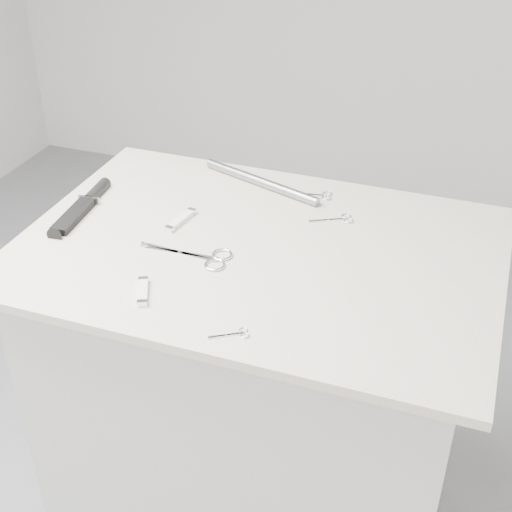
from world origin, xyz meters
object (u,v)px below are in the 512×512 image
(tiny_scissors, at_px, (234,334))
(embroidery_scissors_b, at_px, (318,195))
(metal_rail, at_px, (261,182))
(large_shears, at_px, (205,257))
(pocket_knife_b, at_px, (143,291))
(sheathed_knife, at_px, (85,204))
(embroidery_scissors_a, at_px, (338,219))
(pocket_knife_a, at_px, (181,220))
(plinth, at_px, (258,408))

(tiny_scissors, bearing_deg, embroidery_scissors_b, 58.29)
(embroidery_scissors_b, xyz_separation_m, metal_rail, (-0.14, 0.00, 0.01))
(large_shears, relative_size, pocket_knife_b, 2.26)
(large_shears, distance_m, embroidery_scissors_b, 0.37)
(sheathed_knife, bearing_deg, large_shears, -111.66)
(large_shears, bearing_deg, embroidery_scissors_a, 48.13)
(embroidery_scissors_b, height_order, tiny_scissors, same)
(large_shears, relative_size, tiny_scissors, 2.78)
(embroidery_scissors_b, relative_size, pocket_knife_b, 1.25)
(pocket_knife_a, bearing_deg, large_shears, -128.72)
(embroidery_scissors_a, bearing_deg, pocket_knife_b, -153.42)
(embroidery_scissors_a, xyz_separation_m, sheathed_knife, (-0.56, -0.14, 0.01))
(embroidery_scissors_b, height_order, metal_rail, metal_rail)
(tiny_scissors, distance_m, sheathed_knife, 0.58)
(large_shears, bearing_deg, plinth, 41.67)
(embroidery_scissors_a, distance_m, sheathed_knife, 0.58)
(plinth, relative_size, large_shears, 4.71)
(embroidery_scissors_a, height_order, pocket_knife_b, pocket_knife_b)
(pocket_knife_a, distance_m, pocket_knife_b, 0.27)
(large_shears, bearing_deg, pocket_knife_b, -111.93)
(embroidery_scissors_a, xyz_separation_m, metal_rail, (-0.22, 0.10, 0.01))
(tiny_scissors, distance_m, pocket_knife_a, 0.41)
(embroidery_scissors_a, distance_m, embroidery_scissors_b, 0.12)
(pocket_knife_b, relative_size, metal_rail, 0.26)
(large_shears, height_order, sheathed_knife, sheathed_knife)
(sheathed_knife, bearing_deg, tiny_scissors, -127.40)
(sheathed_knife, bearing_deg, metal_rail, -60.31)
(pocket_knife_a, bearing_deg, embroidery_scissors_b, -39.79)
(embroidery_scissors_a, bearing_deg, large_shears, -160.07)
(sheathed_knife, bearing_deg, pocket_knife_a, -91.64)
(metal_rail, bearing_deg, sheathed_knife, -145.44)
(pocket_knife_a, bearing_deg, plinth, -92.23)
(metal_rail, bearing_deg, pocket_knife_a, -115.89)
(embroidery_scissors_b, relative_size, sheathed_knife, 0.43)
(plinth, xyz_separation_m, large_shears, (-0.09, -0.08, 0.47))
(large_shears, height_order, embroidery_scissors_b, large_shears)
(embroidery_scissors_a, bearing_deg, metal_rail, 127.76)
(embroidery_scissors_b, bearing_deg, plinth, -110.56)
(sheathed_knife, xyz_separation_m, pocket_knife_a, (0.24, 0.01, -0.00))
(sheathed_knife, bearing_deg, pocket_knife_b, -137.24)
(sheathed_knife, xyz_separation_m, pocket_knife_b, (0.28, -0.26, -0.00))
(sheathed_knife, bearing_deg, plinth, -98.15)
(large_shears, height_order, pocket_knife_b, pocket_knife_b)
(plinth, bearing_deg, embroidery_scissors_b, 77.76)
(sheathed_knife, bearing_deg, embroidery_scissors_b, -69.11)
(plinth, bearing_deg, large_shears, -138.19)
(large_shears, distance_m, pocket_knife_a, 0.16)
(plinth, height_order, sheathed_knife, sheathed_knife)
(plinth, relative_size, embroidery_scissors_a, 9.35)
(embroidery_scissors_b, bearing_deg, embroidery_scissors_a, -60.09)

